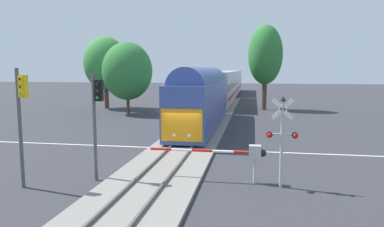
{
  "coord_description": "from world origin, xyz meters",
  "views": [
    {
      "loc": [
        4.58,
        -23.07,
        5.34
      ],
      "look_at": [
        0.05,
        3.18,
        2.0
      ],
      "focal_mm": 33.39,
      "sensor_mm": 36.0,
      "label": 1
    }
  ],
  "objects_px": {
    "crossing_gate_near": "(242,154)",
    "pine_left_background": "(106,63)",
    "elm_centre_background": "(265,55)",
    "crossing_signal_mast": "(282,132)",
    "traffic_signal_near_left": "(21,108)",
    "oak_behind_train": "(127,71)",
    "traffic_signal_median": "(97,109)",
    "commuter_train": "(223,86)"
  },
  "relations": [
    {
      "from": "crossing_signal_mast",
      "to": "traffic_signal_near_left",
      "type": "relative_size",
      "value": 0.77
    },
    {
      "from": "commuter_train",
      "to": "traffic_signal_median",
      "type": "bearing_deg",
      "value": -93.94
    },
    {
      "from": "commuter_train",
      "to": "traffic_signal_near_left",
      "type": "distance_m",
      "value": 40.71
    },
    {
      "from": "oak_behind_train",
      "to": "pine_left_background",
      "type": "bearing_deg",
      "value": 133.06
    },
    {
      "from": "commuter_train",
      "to": "oak_behind_train",
      "type": "xyz_separation_m",
      "value": [
        -10.12,
        -14.07,
        2.34
      ]
    },
    {
      "from": "crossing_signal_mast",
      "to": "traffic_signal_near_left",
      "type": "distance_m",
      "value": 11.58
    },
    {
      "from": "elm_centre_background",
      "to": "pine_left_background",
      "type": "relative_size",
      "value": 1.14
    },
    {
      "from": "traffic_signal_near_left",
      "to": "oak_behind_train",
      "type": "xyz_separation_m",
      "value": [
        -4.64,
        26.26,
        1.47
      ]
    },
    {
      "from": "traffic_signal_median",
      "to": "pine_left_background",
      "type": "bearing_deg",
      "value": 112.47
    },
    {
      "from": "crossing_gate_near",
      "to": "elm_centre_background",
      "type": "bearing_deg",
      "value": 86.55
    },
    {
      "from": "crossing_gate_near",
      "to": "oak_behind_train",
      "type": "height_order",
      "value": "oak_behind_train"
    },
    {
      "from": "traffic_signal_near_left",
      "to": "elm_centre_background",
      "type": "distance_m",
      "value": 35.47
    },
    {
      "from": "crossing_gate_near",
      "to": "commuter_train",
      "type": "bearing_deg",
      "value": 96.2
    },
    {
      "from": "commuter_train",
      "to": "oak_behind_train",
      "type": "bearing_deg",
      "value": -125.72
    },
    {
      "from": "traffic_signal_near_left",
      "to": "pine_left_background",
      "type": "height_order",
      "value": "pine_left_background"
    },
    {
      "from": "traffic_signal_median",
      "to": "pine_left_background",
      "type": "distance_m",
      "value": 32.61
    },
    {
      "from": "traffic_signal_median",
      "to": "elm_centre_background",
      "type": "xyz_separation_m",
      "value": [
        8.65,
        31.84,
        3.66
      ]
    },
    {
      "from": "crossing_signal_mast",
      "to": "traffic_signal_median",
      "type": "xyz_separation_m",
      "value": [
        -8.54,
        -0.46,
        0.92
      ]
    },
    {
      "from": "commuter_train",
      "to": "oak_behind_train",
      "type": "height_order",
      "value": "oak_behind_train"
    },
    {
      "from": "crossing_gate_near",
      "to": "elm_centre_background",
      "type": "height_order",
      "value": "elm_centre_background"
    },
    {
      "from": "traffic_signal_median",
      "to": "traffic_signal_near_left",
      "type": "bearing_deg",
      "value": -151.11
    },
    {
      "from": "crossing_signal_mast",
      "to": "elm_centre_background",
      "type": "bearing_deg",
      "value": 89.8
    },
    {
      "from": "crossing_gate_near",
      "to": "elm_centre_background",
      "type": "distance_m",
      "value": 31.49
    },
    {
      "from": "crossing_signal_mast",
      "to": "elm_centre_background",
      "type": "relative_size",
      "value": 0.38
    },
    {
      "from": "elm_centre_background",
      "to": "oak_behind_train",
      "type": "xyz_separation_m",
      "value": [
        -16.1,
        -7.13,
        -2.03
      ]
    },
    {
      "from": "pine_left_background",
      "to": "oak_behind_train",
      "type": "height_order",
      "value": "pine_left_background"
    },
    {
      "from": "crossing_signal_mast",
      "to": "traffic_signal_median",
      "type": "bearing_deg",
      "value": -176.91
    },
    {
      "from": "crossing_signal_mast",
      "to": "crossing_gate_near",
      "type": "bearing_deg",
      "value": 165.0
    },
    {
      "from": "traffic_signal_near_left",
      "to": "pine_left_background",
      "type": "bearing_deg",
      "value": 106.93
    },
    {
      "from": "crossing_signal_mast",
      "to": "pine_left_background",
      "type": "relative_size",
      "value": 0.43
    },
    {
      "from": "crossing_signal_mast",
      "to": "elm_centre_background",
      "type": "distance_m",
      "value": 31.71
    },
    {
      "from": "crossing_gate_near",
      "to": "pine_left_background",
      "type": "relative_size",
      "value": 0.58
    },
    {
      "from": "commuter_train",
      "to": "crossing_gate_near",
      "type": "bearing_deg",
      "value": -83.8
    },
    {
      "from": "elm_centre_background",
      "to": "crossing_signal_mast",
      "type": "bearing_deg",
      "value": -90.2
    },
    {
      "from": "traffic_signal_median",
      "to": "oak_behind_train",
      "type": "distance_m",
      "value": 25.86
    },
    {
      "from": "crossing_signal_mast",
      "to": "pine_left_background",
      "type": "distance_m",
      "value": 36.42
    },
    {
      "from": "commuter_train",
      "to": "elm_centre_background",
      "type": "bearing_deg",
      "value": -49.28
    },
    {
      "from": "crossing_gate_near",
      "to": "traffic_signal_median",
      "type": "height_order",
      "value": "traffic_signal_median"
    },
    {
      "from": "pine_left_background",
      "to": "elm_centre_background",
      "type": "bearing_deg",
      "value": 4.89
    },
    {
      "from": "crossing_gate_near",
      "to": "elm_centre_background",
      "type": "xyz_separation_m",
      "value": [
        1.86,
        30.91,
        5.72
      ]
    },
    {
      "from": "elm_centre_background",
      "to": "pine_left_background",
      "type": "xyz_separation_m",
      "value": [
        -21.07,
        -1.8,
        -1.04
      ]
    },
    {
      "from": "crossing_gate_near",
      "to": "pine_left_background",
      "type": "xyz_separation_m",
      "value": [
        -19.21,
        29.11,
        4.68
      ]
    }
  ]
}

